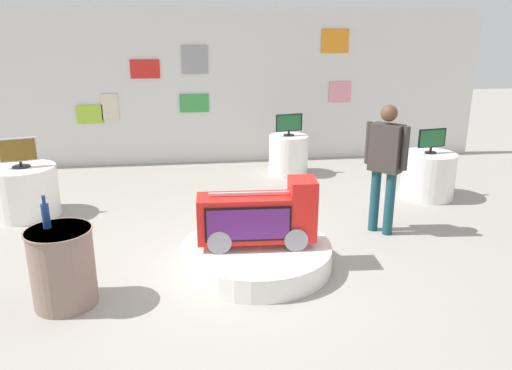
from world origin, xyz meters
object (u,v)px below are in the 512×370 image
Objects in this scene: tv_on_center_rear at (19,152)px; side_table_round at (63,267)px; display_pedestal_left_rear at (428,175)px; tv_on_left_rear at (432,140)px; shopper_browsing_near_truck at (385,160)px; main_display_pedestal at (256,255)px; display_pedestal_center_rear at (25,192)px; bottle_on_side_table at (46,215)px; display_pedestal_right_rear at (288,155)px; novelty_firetruck_tv at (259,219)px; tv_on_right_rear at (289,124)px.

side_table_round is (1.06, -2.46, -0.52)m from tv_on_center_rear.
display_pedestal_left_rear is 5.86m from tv_on_center_rear.
tv_on_center_rear is (-5.83, -0.01, 0.00)m from tv_on_left_rear.
shopper_browsing_near_truck reaches higher than tv_on_center_rear.
main_display_pedestal is 2.17× the size of side_table_round.
display_pedestal_center_rear is 2.65m from bottle_on_side_table.
display_pedestal_right_rear is (-1.86, 1.52, 0.00)m from display_pedestal_left_rear.
side_table_round is at bearing -66.70° from tv_on_center_rear.
side_table_round is at bearing -152.55° from tv_on_left_rear.
side_table_round is 0.46× the size of shopper_browsing_near_truck.
bottle_on_side_table is at bearing -166.63° from main_display_pedestal.
novelty_firetruck_tv is 2.65× the size of tv_on_center_rear.
bottle_on_side_table reaches higher than display_pedestal_right_rear.
main_display_pedestal is 1.00× the size of shopper_browsing_near_truck.
side_table_round is at bearing -164.67° from novelty_firetruck_tv.
novelty_firetruck_tv is 3.64m from tv_on_right_rear.
tv_on_center_rear is at bearing 146.71° from novelty_firetruck_tv.
tv_on_left_rear is 5.44m from bottle_on_side_table.
tv_on_center_rear is at bearing -158.83° from display_pedestal_right_rear.
shopper_browsing_near_truck is (-1.21, -1.22, 0.60)m from display_pedestal_left_rear.
display_pedestal_center_rear is at bearing 74.37° from tv_on_center_rear.
display_pedestal_left_rear and display_pedestal_right_rear have the same top height.
display_pedestal_center_rear is 2.69m from side_table_round.
bottle_on_side_table is at bearing -127.41° from tv_on_right_rear.
side_table_round is 0.51m from bottle_on_side_table.
display_pedestal_left_rear is 5.83m from display_pedestal_center_rear.
display_pedestal_left_rear is 1.14× the size of display_pedestal_right_rear.
main_display_pedestal is 0.43m from novelty_firetruck_tv.
display_pedestal_left_rear is at bearing 0.12° from display_pedestal_center_rear.
bottle_on_side_table is (0.96, -2.41, -0.03)m from tv_on_center_rear.
tv_on_center_rear is 4.30m from display_pedestal_right_rear.
tv_on_right_rear is at bearing 52.59° from bottle_on_side_table.
tv_on_left_rear reaches higher than display_pedestal_right_rear.
tv_on_right_rear reaches higher than bottle_on_side_table.
tv_on_center_rear is 1.54× the size of bottle_on_side_table.
tv_on_left_rear is at bearing -39.43° from display_pedestal_right_rear.
tv_on_right_rear is (3.97, 1.53, -0.00)m from tv_on_center_rear.
display_pedestal_center_rear is at bearing 113.25° from side_table_round.
display_pedestal_center_rear is at bearing 146.54° from main_display_pedestal.
novelty_firetruck_tv reaches higher than display_pedestal_center_rear.
tv_on_left_rear is 2.40m from tv_on_right_rear.
tv_on_left_rear is at bearing 0.12° from tv_on_center_rear.
novelty_firetruck_tv is at bearing -156.00° from shopper_browsing_near_truck.
display_pedestal_right_rear is at bearing 21.12° from display_pedestal_center_rear.
display_pedestal_left_rear is at bearing 45.28° from shopper_browsing_near_truck.
side_table_round reaches higher than main_display_pedestal.
bottle_on_side_table is at bearing -166.99° from novelty_firetruck_tv.
novelty_firetruck_tv is at bearing -33.29° from tv_on_center_rear.
tv_on_left_rear is at bearing -99.17° from display_pedestal_left_rear.
tv_on_center_rear reaches higher than main_display_pedestal.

